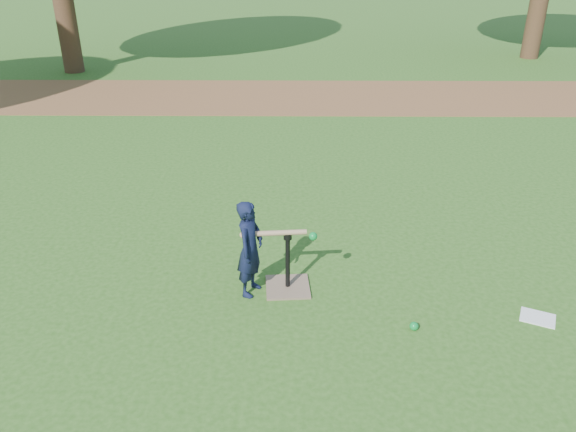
{
  "coord_description": "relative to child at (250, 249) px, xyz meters",
  "views": [
    {
      "loc": [
        -0.31,
        -4.66,
        3.13
      ],
      "look_at": [
        -0.36,
        0.33,
        0.65
      ],
      "focal_mm": 35.0,
      "sensor_mm": 36.0,
      "label": 1
    }
  ],
  "objects": [
    {
      "name": "batting_tee",
      "position": [
        0.36,
        0.07,
        -0.38
      ],
      "size": [
        0.46,
        0.46,
        0.61
      ],
      "color": "#78604C",
      "rests_on": "ground"
    },
    {
      "name": "child",
      "position": [
        0.0,
        0.0,
        0.0
      ],
      "size": [
        0.34,
        0.41,
        0.97
      ],
      "primitive_type": "imported",
      "rotation": [
        0.0,
        0.0,
        1.23
      ],
      "color": "black",
      "rests_on": "ground"
    },
    {
      "name": "ground",
      "position": [
        0.72,
        0.04,
        -0.49
      ],
      "size": [
        80.0,
        80.0,
        0.0
      ],
      "primitive_type": "plane",
      "color": "#285116",
      "rests_on": "ground"
    },
    {
      "name": "wiffle_ball_ground",
      "position": [
        1.48,
        -0.59,
        -0.45
      ],
      "size": [
        0.08,
        0.08,
        0.08
      ],
      "primitive_type": "sphere",
      "color": "#0B8131",
      "rests_on": "ground"
    },
    {
      "name": "dirt_strip",
      "position": [
        0.72,
        7.54,
        -0.48
      ],
      "size": [
        24.0,
        3.0,
        0.01
      ],
      "primitive_type": "cube",
      "color": "brown",
      "rests_on": "ground"
    },
    {
      "name": "swing_action",
      "position": [
        0.28,
        0.03,
        0.14
      ],
      "size": [
        0.73,
        0.17,
        0.08
      ],
      "color": "#A4815F",
      "rests_on": "ground"
    },
    {
      "name": "clipboard",
      "position": [
        2.65,
        -0.41,
        -0.48
      ],
      "size": [
        0.37,
        0.33,
        0.01
      ],
      "primitive_type": "cube",
      "rotation": [
        0.0,
        0.0,
        -0.43
      ],
      "color": "white",
      "rests_on": "ground"
    }
  ]
}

